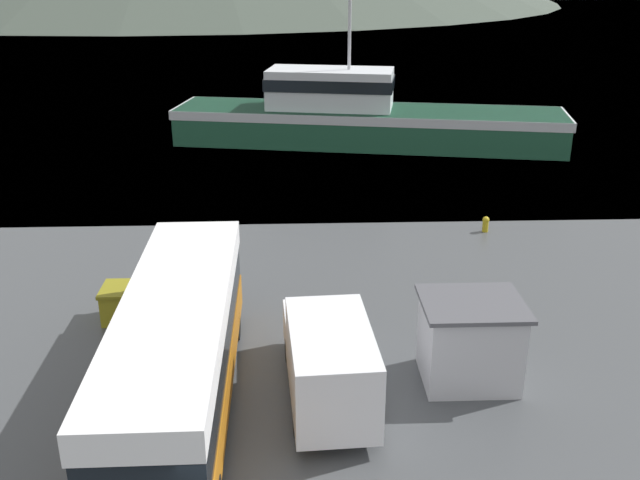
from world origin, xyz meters
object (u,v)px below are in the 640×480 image
Objects in this scene: fishing_boat at (360,116)px; dock_kiosk at (470,341)px; tour_bus at (178,348)px; delivery_van at (328,358)px; storage_bin at (118,303)px.

dock_kiosk is (0.54, -27.60, -0.52)m from fishing_boat.
fishing_boat is (7.31, 28.82, -0.12)m from tour_bus.
fishing_boat is at bearing 75.16° from tour_bus.
tour_bus reaches higher than dock_kiosk.
fishing_boat reaches higher than tour_bus.
delivery_van is 0.24× the size of fishing_boat.
tour_bus is at bearing -3.65° from fishing_boat.
dock_kiosk is at bearing 8.70° from delivery_van.
delivery_van is at bearing 4.70° from tour_bus.
fishing_boat is 8.91× the size of dock_kiosk.
storage_bin is at bearing 140.29° from delivery_van.
tour_bus is 1.86× the size of delivery_van.
delivery_van is 4.12× the size of storage_bin.
dock_kiosk reaches higher than storage_bin.
dock_kiosk is (7.85, 1.22, -0.64)m from tour_bus.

